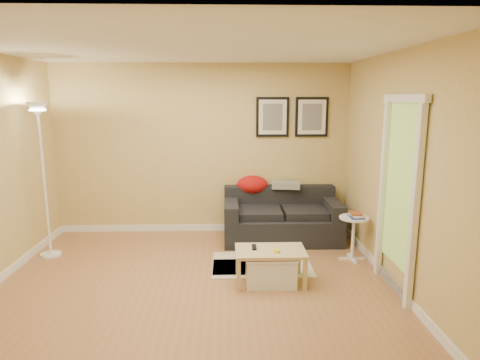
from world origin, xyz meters
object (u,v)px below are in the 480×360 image
Objects in this scene: sofa at (282,215)px; coffee_table at (270,266)px; side_table at (353,238)px; floor_lamp at (45,185)px; storage_bin at (271,269)px; book_stack at (356,215)px.

coffee_table is at bearing -102.27° from sofa.
floor_lamp reaches higher than side_table.
coffee_table is at bearing -150.25° from side_table.
book_stack is (1.16, 0.66, 0.44)m from storage_bin.
side_table is (0.83, -0.81, -0.09)m from sofa.
book_stack is (0.02, -0.02, 0.32)m from side_table.
sofa is at bearing 9.80° from floor_lamp.
sofa is 1.21m from book_stack.
sofa is 7.92× the size of book_stack.
floor_lamp reaches higher than storage_bin.
side_table is 0.28× the size of floor_lamp.
storage_bin is at bearing -18.18° from floor_lamp.
storage_bin is (0.00, -0.02, -0.02)m from coffee_table.
book_stack is at bearing -3.97° from floor_lamp.
sofa reaches higher than storage_bin.
side_table is at bearing -3.74° from floor_lamp.
coffee_table is 0.39× the size of floor_lamp.
sofa is at bearing 135.53° from side_table.
sofa is 1.52m from coffee_table.
coffee_table is at bearing -17.75° from floor_lamp.
floor_lamp is at bearing -170.20° from sofa.
coffee_table is 3.11m from floor_lamp.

